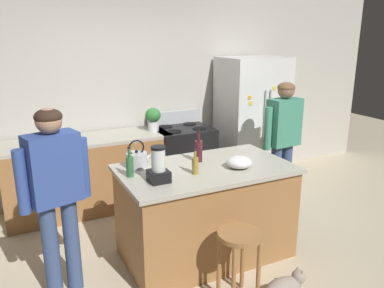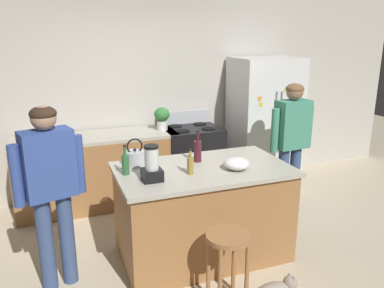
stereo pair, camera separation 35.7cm
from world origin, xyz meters
name	(u,v)px [view 2 (the right image)]	position (x,y,z in m)	size (l,w,h in m)	color
ground_plane	(202,254)	(0.00, 0.00, 0.00)	(14.00, 14.00, 0.00)	beige
back_wall	(150,94)	(0.00, 1.95, 1.35)	(8.00, 0.10, 2.70)	#BCB7AD
kitchen_island	(203,212)	(0.00, 0.00, 0.47)	(1.64, 0.96, 0.93)	#9E6B3D
back_counter_run	(99,171)	(-0.80, 1.55, 0.46)	(2.00, 0.64, 0.93)	#9E6B3D
refrigerator	(264,123)	(1.54, 1.50, 0.92)	(0.90, 0.73, 1.83)	silver
stove_range	(192,160)	(0.45, 1.52, 0.47)	(0.76, 0.65, 1.11)	black
person_by_island_left	(50,182)	(-1.36, -0.02, 0.98)	(0.59, 0.32, 1.61)	#384C7A
person_by_sink_right	(291,136)	(1.36, 0.56, 0.97)	(0.60, 0.25, 1.60)	#384C7A
bar_stool	(228,250)	(-0.08, -0.74, 0.49)	(0.36, 0.36, 0.62)	#9E6B3D
potted_plant	(162,117)	(0.05, 1.55, 1.10)	(0.20, 0.20, 0.30)	silver
blender_appliance	(152,166)	(-0.54, -0.15, 1.06)	(0.17, 0.17, 0.32)	black
bottle_vinegar	(190,165)	(-0.17, -0.12, 1.01)	(0.06, 0.06, 0.24)	olive
bottle_olive_oil	(125,164)	(-0.72, 0.07, 1.03)	(0.07, 0.07, 0.28)	#2D6638
bottle_wine	(198,150)	(0.01, 0.18, 1.04)	(0.08, 0.08, 0.32)	#471923
mixing_bowl	(237,164)	(0.28, -0.15, 0.98)	(0.25, 0.25, 0.11)	white
tea_kettle	(135,157)	(-0.59, 0.29, 1.01)	(0.28, 0.20, 0.27)	#B7BABF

